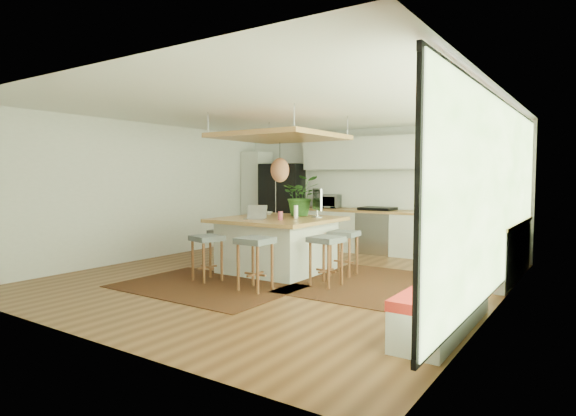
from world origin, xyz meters
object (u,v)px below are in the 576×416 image
Objects in this scene: island at (278,245)px; stool_right_back at (344,254)px; island_plant at (301,200)px; microwave at (328,200)px; fridge at (283,206)px; stool_right_front at (326,262)px; stool_near_left at (207,259)px; stool_near_right at (255,266)px; laptop at (255,212)px; stool_left_side at (221,245)px; monitor at (317,203)px.

stool_right_back is at bearing 16.58° from island.
island is at bearing -100.97° from island_plant.
stool_right_back is 1.33× the size of microwave.
stool_right_back is (2.90, -2.42, -0.57)m from fridge.
stool_right_back is at bearing 99.21° from stool_right_front.
stool_near_left is 0.94× the size of stool_near_right.
island is (1.79, -2.75, -0.46)m from fridge.
stool_near_left is at bearing -132.32° from laptop.
laptop is (-1.25, -0.79, 0.70)m from stool_right_back.
laptop is at bearing -20.92° from stool_left_side.
laptop is at bearing -106.33° from island.
stool_near_left is at bearing -75.12° from monitor.
laptop is (-1.38, 0.05, 0.70)m from stool_right_front.
monitor is 1.00× the size of microwave.
stool_right_front reaches higher than stool_left_side.
microwave is at bearing 91.56° from stool_near_left.
stool_left_side is 1.15× the size of monitor.
stool_left_side is (-1.31, -0.01, -0.11)m from island.
fridge is at bearing 99.84° from stool_left_side.
laptop reaches higher than stool_right_back.
monitor is at bearing -54.33° from fridge.
stool_near_left reaches higher than stool_left_side.
stool_near_right is at bearing -108.60° from stool_right_back.
stool_right_front is 1.45m from monitor.
island_plant is at bearing 166.19° from stool_right_back.
island is at bearing 53.03° from laptop.
monitor is (-0.01, 1.77, 0.83)m from stool_near_right.
stool_right_front is at bearing -22.26° from island.
stool_near_left is 1.13× the size of stool_left_side.
fridge is 1.23m from microwave.
stool_right_back is 3.06m from microwave.
island_plant is (-0.44, 1.91, 0.86)m from stool_near_right.
fridge is at bearing 108.29° from stool_near_left.
island reaches higher than stool_near_left.
stool_left_side is at bearing -179.59° from island.
microwave is (-0.43, 3.23, 0.06)m from laptop.
stool_left_side is (0.48, -2.76, -0.57)m from fridge.
monitor is 0.76× the size of island_plant.
laptop is at bearing 68.32° from stool_near_left.
island_plant is (1.90, -2.18, 0.29)m from fridge.
monitor reaches higher than stool_left_side.
island_plant reaches higher than microwave.
stool_near_left is 0.99× the size of island_plant.
fridge is at bearing 122.96° from island.
microwave reaches higher than stool_near_left.
stool_near_right is 2.13× the size of laptop.
island is at bearing 112.35° from stool_near_right.
stool_right_back is 1.63m from laptop.
stool_left_side is 1.76m from island_plant.
island_plant is (0.57, 1.85, 0.86)m from stool_near_left.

